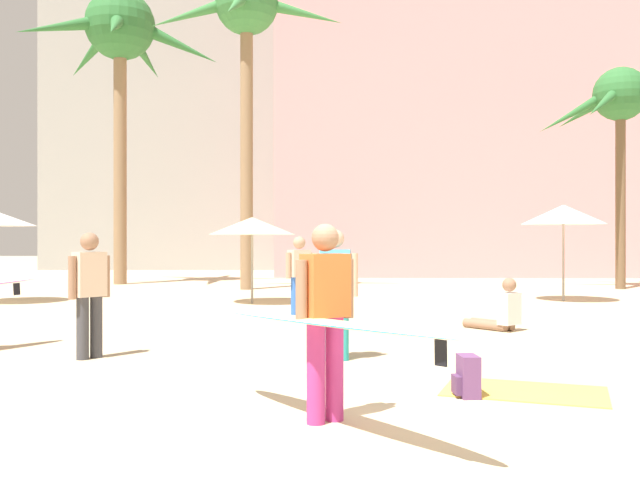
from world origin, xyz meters
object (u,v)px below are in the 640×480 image
Objects in this scene: cafe_umbrella_1 at (252,226)px; palm_tree_center at (246,24)px; palm_tree_far_left at (620,106)px; cafe_umbrella_4 at (563,215)px; person_far_right at (299,275)px; backpack at (467,377)px; person_near_left at (335,289)px; beach_towel at (525,391)px; person_far_left at (500,312)px; palm_tree_left at (120,40)px; person_mid_right at (90,290)px; person_mid_left at (325,316)px.

palm_tree_center is at bearing 98.86° from cafe_umbrella_1.
cafe_umbrella_4 is at bearing -125.98° from palm_tree_far_left.
cafe_umbrella_1 is at bearing -16.26° from person_far_right.
backpack is at bearing -71.72° from cafe_umbrella_1.
person_far_right is at bearing 13.21° from person_near_left.
beach_towel is at bearing 167.08° from person_far_right.
beach_towel is at bearing -164.38° from backpack.
cafe_umbrella_4 is 2.51× the size of person_far_left.
palm_tree_left reaches higher than person_far_left.
cafe_umbrella_1 is at bearing -174.81° from cafe_umbrella_4.
palm_tree_center is 14.84m from person_mid_right.
backpack is 1.93m from person_mid_left.
backpack is 5.13m from person_mid_right.
cafe_umbrella_4 is (7.91, 0.72, 0.30)m from cafe_umbrella_1.
person_far_right is 0.96× the size of person_near_left.
palm_tree_center reaches higher than cafe_umbrella_1.
person_far_right is (-6.55, -4.47, -1.32)m from cafe_umbrella_4.
palm_tree_center is 5.88× the size of person_near_left.
beach_towel is 0.95× the size of person_near_left.
backpack is (8.92, -17.49, -8.45)m from palm_tree_left.
person_far_left is (1.56, 5.14, 0.11)m from backpack.
person_mid_left is at bearing -80.21° from cafe_umbrella_1.
backpack is 5.37m from person_far_left.
person_far_right is (1.35, -3.75, -1.02)m from cafe_umbrella_1.
cafe_umbrella_4 is at bearing -29.52° from person_near_left.
palm_tree_center is 17.56m from backpack.
palm_tree_left reaches higher than backpack.
palm_tree_left reaches higher than person_mid_left.
palm_tree_far_left reaches higher than person_near_left.
palm_tree_left is 4.87× the size of cafe_umbrella_1.
palm_tree_center reaches higher than person_far_right.
person_far_left is at bearing -62.40° from person_mid_left.
person_far_left reaches higher than backpack.
person_mid_right is 1.02× the size of person_far_right.
cafe_umbrella_1 is at bearing -154.84° from palm_tree_far_left.
palm_tree_center is 11.57m from person_far_right.
cafe_umbrella_4 is at bearing 69.86° from beach_towel.
palm_tree_far_left is 0.70× the size of palm_tree_center.
person_near_left is at bearing -62.76° from backpack.
cafe_umbrella_1 is 1.31× the size of beach_towel.
palm_tree_center reaches higher than person_mid_left.
person_far_right is (-3.57, 1.28, 0.58)m from person_far_left.
person_mid_left reaches higher than beach_towel.
person_near_left is (7.60, -15.38, -7.71)m from palm_tree_left.
palm_tree_far_left is 4.32× the size of person_far_right.
person_far_right is (-2.65, 6.18, 0.89)m from beach_towel.
person_far_left is (5.67, -9.83, -8.10)m from palm_tree_center.
person_mid_left is (1.94, -11.27, -0.99)m from cafe_umbrella_1.
person_far_right is (2.10, -8.55, -7.51)m from palm_tree_center.
beach_towel is at bearing -68.06° from cafe_umbrella_1.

